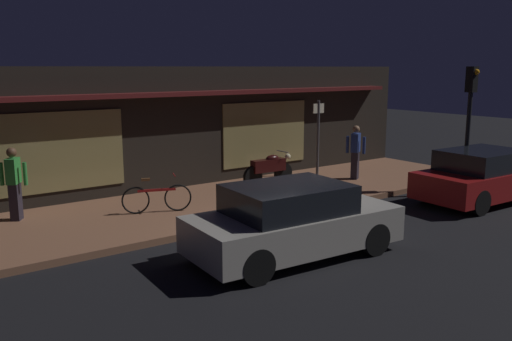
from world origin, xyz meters
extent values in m
plane|color=black|center=(0.00, 0.00, 0.00)|extent=(60.00, 60.00, 0.00)
cube|color=brown|center=(0.00, 3.00, 0.07)|extent=(18.00, 4.00, 0.15)
cube|color=black|center=(0.00, 6.40, 1.80)|extent=(18.00, 2.80, 3.60)
cube|color=olive|center=(-3.20, 4.98, 1.50)|extent=(3.20, 0.04, 2.00)
cube|color=olive|center=(3.20, 4.98, 1.50)|extent=(3.20, 0.04, 2.00)
cube|color=#591919|center=(0.00, 4.75, 2.85)|extent=(16.20, 0.50, 0.12)
cylinder|color=black|center=(1.84, 3.78, 0.45)|extent=(0.60, 0.14, 0.60)
cylinder|color=black|center=(2.94, 3.75, 0.45)|extent=(0.60, 0.14, 0.60)
cube|color=black|center=(2.39, 3.77, 0.73)|extent=(1.11, 0.31, 0.36)
ellipsoid|color=black|center=(2.54, 3.76, 0.93)|extent=(0.45, 0.25, 0.20)
sphere|color=#F9EDB7|center=(3.11, 3.74, 0.93)|extent=(0.18, 0.18, 0.18)
cylinder|color=gray|center=(2.91, 3.75, 1.10)|extent=(0.05, 0.55, 0.03)
torus|color=black|center=(-2.12, 3.01, 0.48)|extent=(0.63, 0.26, 0.66)
torus|color=black|center=(-1.18, 2.67, 0.48)|extent=(0.63, 0.26, 0.66)
cube|color=#A51E1E|center=(-1.65, 2.84, 0.70)|extent=(0.86, 0.35, 0.06)
cube|color=brown|center=(-1.88, 2.93, 0.97)|extent=(0.22, 0.14, 0.06)
cylinder|color=#A51E1E|center=(-1.25, 2.70, 1.05)|extent=(0.17, 0.40, 0.02)
cube|color=#28232D|center=(-4.53, 4.14, 0.57)|extent=(0.32, 0.34, 0.85)
cube|color=#2D8C38|center=(-4.53, 4.14, 1.29)|extent=(0.39, 0.44, 0.58)
sphere|color=brown|center=(-4.53, 4.14, 1.71)|extent=(0.22, 0.22, 0.22)
cylinder|color=#2D8C38|center=(-4.75, 4.28, 1.22)|extent=(0.12, 0.12, 0.52)
cylinder|color=#2D8C38|center=(-4.31, 4.00, 1.22)|extent=(0.12, 0.12, 0.52)
cube|color=#28232D|center=(5.09, 2.85, 0.57)|extent=(0.34, 0.31, 0.85)
cube|color=navy|center=(5.09, 2.85, 1.29)|extent=(0.44, 0.38, 0.58)
sphere|color=#8C6647|center=(5.09, 2.85, 1.71)|extent=(0.22, 0.22, 0.22)
cylinder|color=navy|center=(5.22, 2.63, 1.22)|extent=(0.12, 0.12, 0.52)
cylinder|color=navy|center=(4.96, 3.07, 1.22)|extent=(0.12, 0.12, 0.52)
cylinder|color=#47474C|center=(4.54, 3.98, 1.35)|extent=(0.09, 0.09, 2.40)
cube|color=beige|center=(4.54, 3.98, 2.30)|extent=(0.44, 0.03, 0.30)
cylinder|color=black|center=(6.48, -0.05, 1.80)|extent=(0.12, 0.12, 3.60)
cube|color=black|center=(6.48, -0.05, 3.25)|extent=(0.24, 0.24, 0.70)
sphere|color=orange|center=(6.48, -0.18, 3.45)|extent=(0.16, 0.16, 0.16)
cylinder|color=black|center=(0.72, -0.40, 0.32)|extent=(0.65, 0.26, 0.64)
cylinder|color=black|center=(0.62, -1.96, 0.32)|extent=(0.65, 0.26, 0.64)
cylinder|color=black|center=(-1.98, -0.24, 0.32)|extent=(0.65, 0.26, 0.64)
cylinder|color=black|center=(-2.07, -1.80, 0.32)|extent=(0.65, 0.26, 0.64)
cube|color=#9E998E|center=(-0.68, -1.10, 0.55)|extent=(4.20, 2.00, 0.68)
cube|color=black|center=(-0.83, -1.09, 1.10)|extent=(2.29, 1.73, 0.64)
cylinder|color=black|center=(7.62, -0.07, 0.32)|extent=(0.65, 0.24, 0.64)
cylinder|color=black|center=(4.93, 0.03, 0.32)|extent=(0.65, 0.24, 0.64)
cylinder|color=black|center=(4.87, -1.53, 0.32)|extent=(0.65, 0.24, 0.64)
cube|color=maroon|center=(6.25, -0.80, 0.55)|extent=(4.16, 1.90, 0.68)
cube|color=black|center=(6.10, -0.80, 1.10)|extent=(2.25, 1.68, 0.64)
camera|label=1|loc=(-7.06, -8.66, 3.58)|focal=37.76mm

